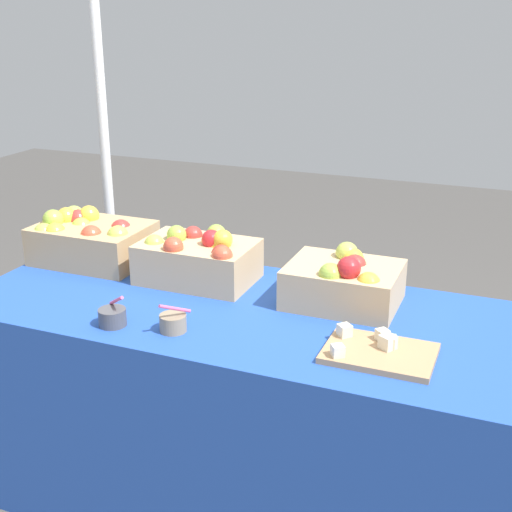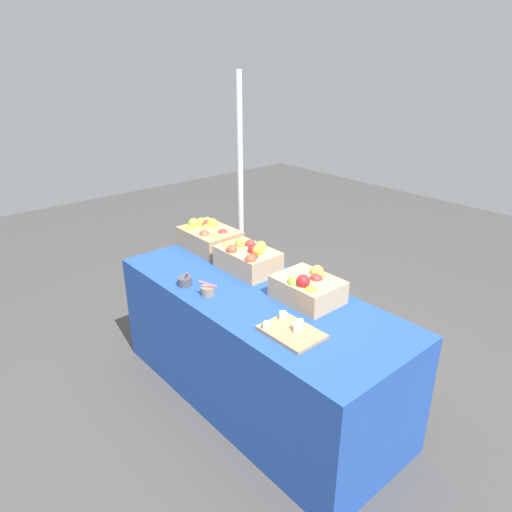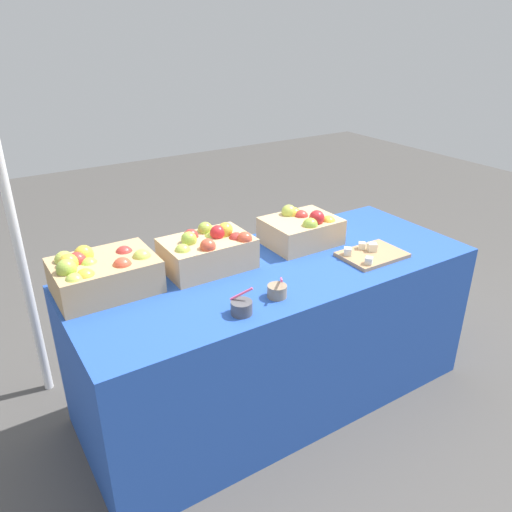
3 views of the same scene
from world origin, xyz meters
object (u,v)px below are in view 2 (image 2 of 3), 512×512
apple_crate_right (308,288)px  sample_bowl_near (185,281)px  apple_crate_middle (248,258)px  cutting_board_front (291,331)px  apple_crate_left (209,236)px  sample_bowl_mid (208,291)px  tent_pole (241,198)px

apple_crate_right → sample_bowl_near: size_ratio=3.36×
sample_bowl_near → apple_crate_middle: bearing=79.2°
cutting_board_front → apple_crate_middle: bearing=156.1°
apple_crate_left → apple_crate_right: 1.00m
apple_crate_left → sample_bowl_mid: size_ratio=3.97×
cutting_board_front → sample_bowl_near: size_ratio=2.84×
apple_crate_left → tent_pole: 0.56m
apple_crate_left → sample_bowl_near: size_ratio=3.87×
cutting_board_front → tent_pole: 1.66m
apple_crate_left → apple_crate_right: size_ratio=1.15×
tent_pole → apple_crate_left: bearing=-63.8°
apple_crate_left → apple_crate_right: apple_crate_left is taller
apple_crate_right → sample_bowl_mid: size_ratio=3.44×
sample_bowl_near → tent_pole: (-0.63, 0.95, 0.19)m
sample_bowl_near → apple_crate_left: bearing=130.7°
apple_crate_left → apple_crate_right: bearing=-2.1°
cutting_board_front → sample_bowl_near: sample_bowl_near is taller
apple_crate_left → apple_crate_middle: apple_crate_middle is taller
apple_crate_middle → tent_pole: tent_pole is taller
apple_crate_left → apple_crate_middle: (0.47, -0.03, -0.00)m
sample_bowl_near → sample_bowl_mid: 0.19m
sample_bowl_mid → apple_crate_left: bearing=144.0°
apple_crate_left → cutting_board_front: size_ratio=1.36×
apple_crate_right → sample_bowl_near: 0.74m
apple_crate_right → sample_bowl_near: (-0.61, -0.42, -0.05)m
cutting_board_front → sample_bowl_near: (-0.79, -0.11, 0.01)m
apple_crate_middle → tent_pole: bearing=143.7°
sample_bowl_near → cutting_board_front: bearing=7.9°
apple_crate_right → apple_crate_middle: bearing=179.7°
apple_crate_middle → cutting_board_front: size_ratio=1.31×
cutting_board_front → tent_pole: (-1.42, 0.84, 0.21)m
sample_bowl_near → tent_pole: bearing=123.8°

